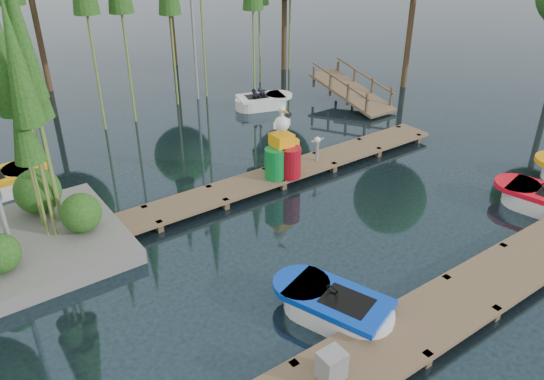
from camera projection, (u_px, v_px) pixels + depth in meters
ground_plane at (268, 241)px, 13.58m from camera, size 90.00×90.00×0.00m
near_dock at (402, 336)px, 10.25m from camera, size 18.00×1.50×0.50m
far_dock at (246, 185)px, 15.77m from camera, size 15.00×1.20×0.50m
ramp at (352, 91)px, 22.57m from camera, size 1.50×3.94×1.49m
boat_blue at (335, 308)px, 10.93m from camera, size 2.04×2.95×0.91m
boat_white_far at (262, 102)px, 22.33m from camera, size 2.70×1.77×1.17m
utility_cabinet at (332, 365)px, 9.15m from camera, size 0.46×0.38×0.56m
yellow_barrel at (289, 155)px, 16.31m from camera, size 0.65×0.65×0.98m
drum_cluster at (283, 155)px, 15.96m from camera, size 1.26×1.16×2.18m
seagull_post at (317, 145)px, 16.87m from camera, size 0.51×0.28×0.82m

